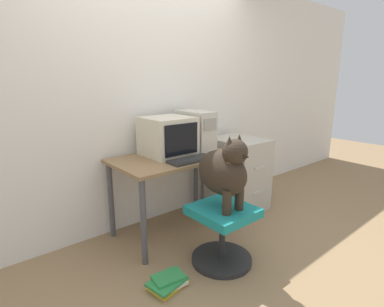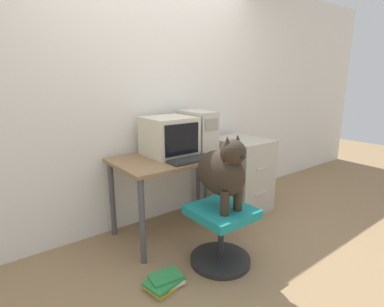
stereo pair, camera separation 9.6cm
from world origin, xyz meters
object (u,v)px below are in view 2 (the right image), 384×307
Objects in this scene: pc_tower at (197,130)px; crt_monitor at (169,136)px; dog at (223,171)px; keyboard at (192,160)px; office_chair at (221,232)px; filing_cabinet at (240,174)px; book_stack_floor at (165,281)px.

crt_monitor is at bearing -177.67° from pc_tower.
dog is at bearing -91.62° from crt_monitor.
crt_monitor is 0.97× the size of pc_tower.
keyboard reaches higher than office_chair.
dog is at bearing -144.02° from filing_cabinet.
filing_cabinet is at bearing 35.81° from office_chair.
crt_monitor is 0.74× the size of dog.
dog is (-0.02, -0.77, -0.15)m from crt_monitor.
keyboard is at bearing 84.24° from dog.
book_stack_floor is (-0.55, -0.74, -0.91)m from crt_monitor.
crt_monitor is 0.35m from pc_tower.
crt_monitor is 0.99× the size of keyboard.
filing_cabinet is at bearing -5.82° from crt_monitor.
office_chair is at bearing 90.00° from dog.
keyboard is (0.02, -0.32, -0.17)m from crt_monitor.
crt_monitor reaches higher than book_stack_floor.
crt_monitor reaches higher than keyboard.
pc_tower is 1.48× the size of book_stack_floor.
filing_cabinet is (0.93, 0.68, -0.38)m from dog.
keyboard is at bearing -133.90° from pc_tower.
crt_monitor is 0.89× the size of office_chair.
office_chair is 0.83× the size of dog.
book_stack_floor is at bearing 176.82° from office_chair.
book_stack_floor is at bearing -139.96° from pc_tower.
filing_cabinet is (0.93, 0.67, 0.14)m from office_chair.
keyboard is (-0.33, -0.34, -0.18)m from pc_tower.
dog reaches higher than office_chair.
crt_monitor reaches higher than filing_cabinet.
pc_tower is at bearing 40.04° from book_stack_floor.
book_stack_floor is at bearing -144.01° from keyboard.
dog is at bearing -90.00° from office_chair.
dog reaches higher than filing_cabinet.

